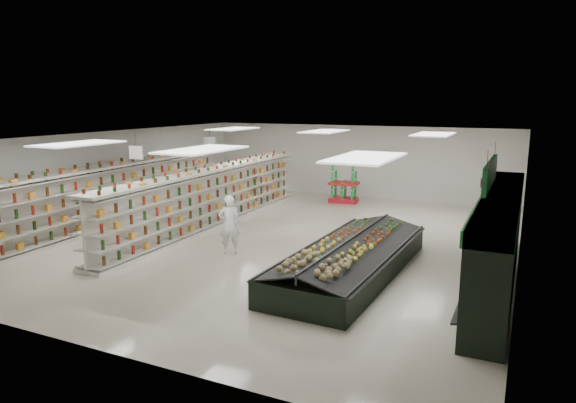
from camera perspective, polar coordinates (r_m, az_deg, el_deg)
The scene contains 16 objects.
floor at distance 16.35m, azimuth -1.18°, elevation -4.10°, with size 16.00×16.00×0.00m, color beige.
ceiling at distance 15.81m, azimuth -1.23°, elevation 7.16°, with size 14.00×16.00×0.02m, color white.
wall_back at distance 23.37m, azimuth 7.58°, elevation 4.45°, with size 14.00×0.02×3.20m, color silver.
wall_front at distance 9.71m, azimuth -22.83°, elevation -5.97°, with size 14.00×0.02×3.20m, color silver.
wall_left at distance 20.09m, azimuth -19.41°, elevation 2.81°, with size 0.02×16.00×3.20m, color silver.
wall_right at distance 14.38m, azimuth 24.65°, elevation -0.72°, with size 0.02×16.00×3.20m, color silver.
produce_wall_case at distance 13.00m, azimuth 22.34°, elevation -3.34°, with size 0.93×8.00×2.20m.
aisle_sign_near at distance 16.33m, azimuth -16.53°, elevation 5.25°, with size 0.52×0.06×0.75m.
aisle_sign_far at distance 19.48m, azimuth -8.68°, elevation 6.48°, with size 0.52×0.06×0.75m.
hortifruti_banner at distance 12.75m, azimuth 21.53°, elevation 2.91°, with size 0.12×3.20×0.95m.
gondola_left at distance 19.02m, azimuth -18.81°, elevation 0.50°, with size 1.32×12.32×2.13m.
gondola_center at distance 18.00m, azimuth -8.47°, elevation 0.22°, with size 1.00×11.59×2.01m.
produce_island at distance 13.08m, azimuth 6.99°, elevation -6.17°, with size 2.52×6.39×0.94m.
soda_endcap at distance 22.03m, azimuth 6.22°, elevation 1.85°, with size 1.28×0.93×1.56m.
shopper_main at distance 14.63m, azimuth -6.53°, elevation -2.57°, with size 0.62×0.41×1.70m, color white.
shopper_background at distance 20.59m, azimuth -3.67°, elevation 1.41°, with size 0.79×0.49×1.63m, color #95765B.
Camera 1 is at (7.02, -14.12, 4.32)m, focal length 32.00 mm.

